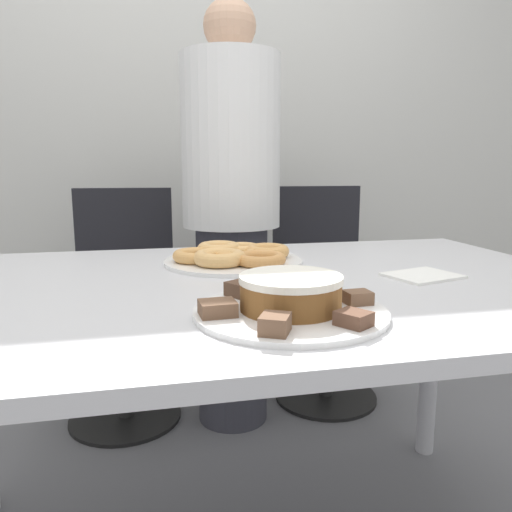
% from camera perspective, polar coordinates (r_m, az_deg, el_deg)
% --- Properties ---
extents(wall_back, '(8.00, 0.05, 2.60)m').
position_cam_1_polar(wall_back, '(2.64, -7.83, 16.67)').
color(wall_back, silver).
rests_on(wall_back, ground_plane).
extents(table, '(1.55, 0.97, 0.76)m').
position_cam_1_polar(table, '(1.11, -0.16, -7.23)').
color(table, silver).
rests_on(table, ground_plane).
extents(person_standing, '(0.36, 0.36, 1.58)m').
position_cam_1_polar(person_standing, '(1.88, -2.84, 4.95)').
color(person_standing, '#383842').
rests_on(person_standing, ground_plane).
extents(office_chair_left, '(0.48, 0.48, 0.91)m').
position_cam_1_polar(office_chair_left, '(2.07, -14.99, -5.90)').
color(office_chair_left, black).
rests_on(office_chair_left, ground_plane).
extents(office_chair_right, '(0.46, 0.46, 0.91)m').
position_cam_1_polar(office_chair_right, '(2.20, 7.77, -4.69)').
color(office_chair_right, black).
rests_on(office_chair_right, ground_plane).
extents(plate_cake, '(0.33, 0.33, 0.01)m').
position_cam_1_polar(plate_cake, '(0.85, 3.95, -6.41)').
color(plate_cake, white).
rests_on(plate_cake, table).
extents(plate_donuts, '(0.35, 0.35, 0.01)m').
position_cam_1_polar(plate_donuts, '(1.28, -2.59, -0.61)').
color(plate_donuts, white).
rests_on(plate_donuts, table).
extents(frosted_cake, '(0.17, 0.17, 0.06)m').
position_cam_1_polar(frosted_cake, '(0.84, 3.98, -4.15)').
color(frosted_cake, brown).
rests_on(frosted_cake, plate_cake).
extents(lamington_0, '(0.06, 0.06, 0.03)m').
position_cam_1_polar(lamington_0, '(0.92, -1.95, -3.80)').
color(lamington_0, '#513828').
rests_on(lamington_0, plate_cake).
extents(lamington_1, '(0.06, 0.05, 0.02)m').
position_cam_1_polar(lamington_1, '(0.81, -4.41, -5.96)').
color(lamington_1, brown).
rests_on(lamington_1, plate_cake).
extents(lamington_2, '(0.06, 0.06, 0.03)m').
position_cam_1_polar(lamington_2, '(0.72, 2.19, -7.78)').
color(lamington_2, brown).
rests_on(lamington_2, plate_cake).
extents(lamington_3, '(0.06, 0.06, 0.02)m').
position_cam_1_polar(lamington_3, '(0.77, 11.09, -7.03)').
color(lamington_3, brown).
rests_on(lamington_3, plate_cake).
extents(lamington_4, '(0.05, 0.04, 0.02)m').
position_cam_1_polar(lamington_4, '(0.89, 11.55, -4.66)').
color(lamington_4, brown).
rests_on(lamington_4, plate_cake).
extents(lamington_5, '(0.06, 0.06, 0.03)m').
position_cam_1_polar(lamington_5, '(0.96, 5.29, -3.31)').
color(lamington_5, brown).
rests_on(lamington_5, plate_cake).
extents(donut_0, '(0.12, 0.12, 0.03)m').
position_cam_1_polar(donut_0, '(1.28, -2.60, 0.23)').
color(donut_0, tan).
rests_on(donut_0, plate_donuts).
extents(donut_1, '(0.11, 0.11, 0.03)m').
position_cam_1_polar(donut_1, '(1.26, -6.94, 0.04)').
color(donut_1, tan).
rests_on(donut_1, plate_donuts).
extents(donut_2, '(0.13, 0.13, 0.03)m').
position_cam_1_polar(donut_2, '(1.21, -4.19, -0.19)').
color(donut_2, '#E5AD66').
rests_on(donut_2, plate_donuts).
extents(donut_3, '(0.12, 0.12, 0.03)m').
position_cam_1_polar(donut_3, '(1.21, 0.52, -0.33)').
color(donut_3, '#D18E4C').
rests_on(donut_3, plate_donuts).
extents(donut_4, '(0.11, 0.11, 0.03)m').
position_cam_1_polar(donut_4, '(1.31, 1.31, 0.56)').
color(donut_4, tan).
rests_on(donut_4, plate_donuts).
extents(donut_5, '(0.10, 0.10, 0.03)m').
position_cam_1_polar(donut_5, '(1.35, -1.67, 0.77)').
color(donut_5, '#E5AD66').
rests_on(donut_5, plate_donuts).
extents(donut_6, '(0.12, 0.12, 0.04)m').
position_cam_1_polar(donut_6, '(1.33, -4.27, 0.77)').
color(donut_6, '#E5AD66').
rests_on(donut_6, plate_donuts).
extents(napkin, '(0.18, 0.16, 0.01)m').
position_cam_1_polar(napkin, '(1.19, 18.51, -2.14)').
color(napkin, white).
rests_on(napkin, table).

